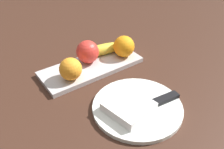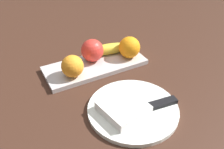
{
  "view_description": "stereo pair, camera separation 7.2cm",
  "coord_description": "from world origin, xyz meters",
  "px_view_note": "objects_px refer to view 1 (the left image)",
  "views": [
    {
      "loc": [
        0.36,
        0.61,
        0.47
      ],
      "look_at": [
        0.02,
        0.13,
        0.05
      ],
      "focal_mm": 39.29,
      "sensor_mm": 36.0,
      "label": 1
    },
    {
      "loc": [
        0.3,
        0.64,
        0.47
      ],
      "look_at": [
        0.02,
        0.13,
        0.05
      ],
      "focal_mm": 39.29,
      "sensor_mm": 36.0,
      "label": 2
    }
  ],
  "objects_px": {
    "apple": "(88,52)",
    "knife": "(160,101)",
    "banana": "(103,49)",
    "orange_near_apple": "(124,46)",
    "fruit_tray": "(91,67)",
    "dinner_plate": "(137,107)",
    "orange_near_banana": "(71,69)",
    "folded_napkin": "(129,107)"
  },
  "relations": [
    {
      "from": "apple",
      "to": "knife",
      "type": "height_order",
      "value": "apple"
    },
    {
      "from": "banana",
      "to": "knife",
      "type": "distance_m",
      "value": 0.3
    },
    {
      "from": "apple",
      "to": "orange_near_apple",
      "type": "relative_size",
      "value": 1.03
    },
    {
      "from": "fruit_tray",
      "to": "dinner_plate",
      "type": "distance_m",
      "value": 0.24
    },
    {
      "from": "orange_near_banana",
      "to": "orange_near_apple",
      "type": "bearing_deg",
      "value": -176.36
    },
    {
      "from": "orange_near_apple",
      "to": "knife",
      "type": "height_order",
      "value": "orange_near_apple"
    },
    {
      "from": "knife",
      "to": "orange_near_banana",
      "type": "bearing_deg",
      "value": -51.85
    },
    {
      "from": "orange_near_banana",
      "to": "dinner_plate",
      "type": "distance_m",
      "value": 0.23
    },
    {
      "from": "fruit_tray",
      "to": "apple",
      "type": "height_order",
      "value": "apple"
    },
    {
      "from": "fruit_tray",
      "to": "knife",
      "type": "bearing_deg",
      "value": 102.1
    },
    {
      "from": "orange_near_banana",
      "to": "folded_napkin",
      "type": "relative_size",
      "value": 0.64
    },
    {
      "from": "orange_near_banana",
      "to": "knife",
      "type": "bearing_deg",
      "value": 121.78
    },
    {
      "from": "apple",
      "to": "banana",
      "type": "xyz_separation_m",
      "value": [
        -0.07,
        -0.01,
        -0.02
      ]
    },
    {
      "from": "apple",
      "to": "banana",
      "type": "relative_size",
      "value": 0.44
    },
    {
      "from": "folded_napkin",
      "to": "orange_near_apple",
      "type": "bearing_deg",
      "value": -124.76
    },
    {
      "from": "banana",
      "to": "orange_near_apple",
      "type": "relative_size",
      "value": 2.36
    },
    {
      "from": "fruit_tray",
      "to": "knife",
      "type": "relative_size",
      "value": 1.87
    },
    {
      "from": "apple",
      "to": "knife",
      "type": "xyz_separation_m",
      "value": [
        -0.05,
        0.29,
        -0.04
      ]
    },
    {
      "from": "fruit_tray",
      "to": "banana",
      "type": "height_order",
      "value": "banana"
    },
    {
      "from": "orange_near_banana",
      "to": "knife",
      "type": "height_order",
      "value": "orange_near_banana"
    },
    {
      "from": "apple",
      "to": "fruit_tray",
      "type": "bearing_deg",
      "value": 85.23
    },
    {
      "from": "banana",
      "to": "knife",
      "type": "height_order",
      "value": "banana"
    },
    {
      "from": "apple",
      "to": "orange_near_apple",
      "type": "xyz_separation_m",
      "value": [
        -0.12,
        0.04,
        -0.0
      ]
    },
    {
      "from": "folded_napkin",
      "to": "orange_near_banana",
      "type": "bearing_deg",
      "value": -74.38
    },
    {
      "from": "apple",
      "to": "folded_napkin",
      "type": "xyz_separation_m",
      "value": [
        0.03,
        0.26,
        -0.03
      ]
    },
    {
      "from": "orange_near_apple",
      "to": "orange_near_banana",
      "type": "distance_m",
      "value": 0.21
    },
    {
      "from": "orange_near_apple",
      "to": "folded_napkin",
      "type": "distance_m",
      "value": 0.27
    },
    {
      "from": "fruit_tray",
      "to": "knife",
      "type": "xyz_separation_m",
      "value": [
        -0.06,
        0.26,
        0.01
      ]
    },
    {
      "from": "apple",
      "to": "knife",
      "type": "distance_m",
      "value": 0.29
    },
    {
      "from": "orange_near_banana",
      "to": "knife",
      "type": "distance_m",
      "value": 0.28
    },
    {
      "from": "orange_near_apple",
      "to": "fruit_tray",
      "type": "bearing_deg",
      "value": -7.18
    },
    {
      "from": "dinner_plate",
      "to": "folded_napkin",
      "type": "distance_m",
      "value": 0.04
    },
    {
      "from": "orange_near_apple",
      "to": "knife",
      "type": "bearing_deg",
      "value": 74.89
    },
    {
      "from": "apple",
      "to": "dinner_plate",
      "type": "relative_size",
      "value": 0.31
    },
    {
      "from": "fruit_tray",
      "to": "orange_near_banana",
      "type": "bearing_deg",
      "value": 18.11
    },
    {
      "from": "banana",
      "to": "orange_near_banana",
      "type": "height_order",
      "value": "orange_near_banana"
    },
    {
      "from": "apple",
      "to": "orange_near_banana",
      "type": "xyz_separation_m",
      "value": [
        0.09,
        0.05,
        -0.0
      ]
    },
    {
      "from": "fruit_tray",
      "to": "knife",
      "type": "distance_m",
      "value": 0.27
    },
    {
      "from": "fruit_tray",
      "to": "orange_near_apple",
      "type": "height_order",
      "value": "orange_near_apple"
    },
    {
      "from": "banana",
      "to": "knife",
      "type": "relative_size",
      "value": 0.96
    },
    {
      "from": "fruit_tray",
      "to": "banana",
      "type": "xyz_separation_m",
      "value": [
        -0.07,
        -0.03,
        0.03
      ]
    },
    {
      "from": "banana",
      "to": "orange_near_banana",
      "type": "bearing_deg",
      "value": -147.96
    }
  ]
}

